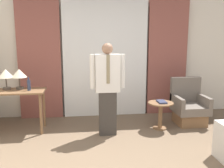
# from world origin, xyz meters

# --- Properties ---
(wall_back) EXTENTS (10.00, 0.06, 2.70)m
(wall_back) POSITION_xyz_m (0.00, 2.83, 1.35)
(wall_back) COLOR silver
(wall_back) RESTS_ON ground_plane
(curtain_sheer_center) EXTENTS (1.84, 0.06, 2.58)m
(curtain_sheer_center) POSITION_xyz_m (0.00, 2.70, 1.29)
(curtain_sheer_center) COLOR white
(curtain_sheer_center) RESTS_ON ground_plane
(curtain_drape_left) EXTENTS (0.89, 0.06, 2.58)m
(curtain_drape_left) POSITION_xyz_m (-1.40, 2.70, 1.29)
(curtain_drape_left) COLOR brown
(curtain_drape_left) RESTS_ON ground_plane
(curtain_drape_right) EXTENTS (0.89, 0.06, 2.58)m
(curtain_drape_right) POSITION_xyz_m (1.40, 2.70, 1.29)
(curtain_drape_right) COLOR brown
(curtain_drape_right) RESTS_ON ground_plane
(desk) EXTENTS (1.17, 0.54, 0.78)m
(desk) POSITION_xyz_m (-1.80, 1.92, 0.66)
(desk) COLOR brown
(desk) RESTS_ON ground_plane
(table_lamp_left) EXTENTS (0.28, 0.28, 0.38)m
(table_lamp_left) POSITION_xyz_m (-1.92, 2.03, 1.07)
(table_lamp_left) COLOR #4C4238
(table_lamp_left) RESTS_ON desk
(table_lamp_right) EXTENTS (0.28, 0.28, 0.38)m
(table_lamp_right) POSITION_xyz_m (-1.68, 2.03, 1.07)
(table_lamp_right) COLOR #4C4238
(table_lamp_right) RESTS_ON desk
(bottle_near_edge) EXTENTS (0.06, 0.06, 0.25)m
(bottle_near_edge) POSITION_xyz_m (-1.49, 1.89, 0.88)
(bottle_near_edge) COLOR #2D3851
(bottle_near_edge) RESTS_ON desk
(person) EXTENTS (0.62, 0.20, 1.65)m
(person) POSITION_xyz_m (-0.09, 1.55, 0.89)
(person) COLOR #38332D
(person) RESTS_ON ground_plane
(armchair) EXTENTS (0.64, 0.63, 0.93)m
(armchair) POSITION_xyz_m (1.63, 1.93, 0.33)
(armchair) COLOR brown
(armchair) RESTS_ON ground_plane
(side_table) EXTENTS (0.48, 0.48, 0.52)m
(side_table) POSITION_xyz_m (0.95, 1.70, 0.36)
(side_table) COLOR brown
(side_table) RESTS_ON ground_plane
(book) EXTENTS (0.15, 0.25, 0.03)m
(book) POSITION_xyz_m (0.96, 1.69, 0.54)
(book) COLOR #2D334C
(book) RESTS_ON side_table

